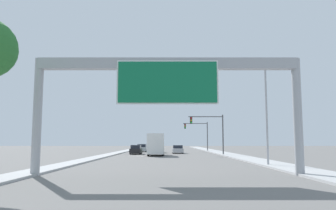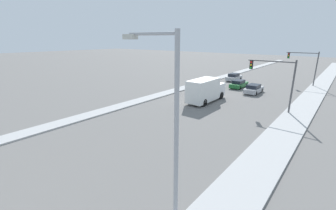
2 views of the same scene
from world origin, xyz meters
The scene contains 10 objects.
sidewalk_right centered at (9.50, 60.00, 0.07)m, with size 3.00×120.00×0.15m.
median_strip_left centered at (-9.00, 60.00, 0.07)m, with size 2.00×120.00×0.15m.
car_mid_left centered at (-5.25, 64.38, 0.72)m, with size 1.85×4.42×1.54m.
car_near_center centered at (-5.25, 51.89, 0.71)m, with size 1.75×4.39×1.50m.
car_mid_center centered at (1.75, 55.80, 0.68)m, with size 1.87×4.54×1.43m.
car_far_center centered at (-1.75, 58.30, 0.66)m, with size 1.80×4.51×1.39m.
truck_box_primary centered at (-1.75, 46.38, 1.63)m, with size 2.35×7.31×3.22m.
traffic_light_near_intersection centered at (6.74, 48.00, 4.26)m, with size 5.42×0.32×6.20m.
traffic_light_mid_block centered at (6.79, 68.00, 4.27)m, with size 5.30×0.32×6.23m.
street_lamp_right centered at (8.27, 25.79, 5.19)m, with size 2.68×0.28×8.78m.
Camera 2 is at (13.18, 19.61, 8.47)m, focal length 24.00 mm.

